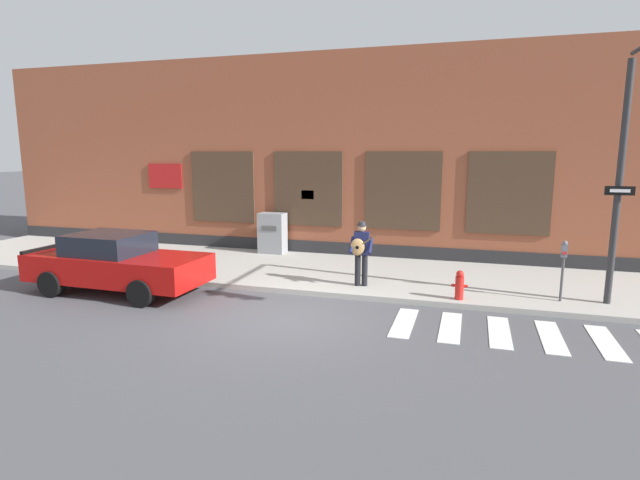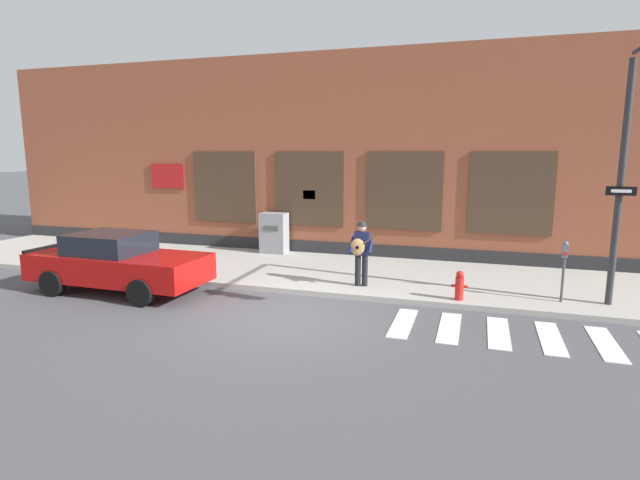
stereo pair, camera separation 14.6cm
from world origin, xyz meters
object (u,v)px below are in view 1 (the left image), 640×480
(fire_hydrant, at_px, (459,285))
(parking_meter, at_px, (563,262))
(red_car, at_px, (116,263))
(utility_box, at_px, (272,233))
(busker, at_px, (361,250))

(fire_hydrant, bearing_deg, parking_meter, 13.59)
(red_car, bearing_deg, utility_box, 68.13)
(red_car, height_order, parking_meter, parking_meter)
(busker, relative_size, fire_hydrant, 2.41)
(red_car, bearing_deg, fire_hydrant, 9.59)
(red_car, distance_m, parking_meter, 10.94)
(parking_meter, distance_m, fire_hydrant, 2.42)
(fire_hydrant, bearing_deg, busker, 168.58)
(parking_meter, relative_size, fire_hydrant, 2.05)
(red_car, distance_m, busker, 6.30)
(parking_meter, bearing_deg, fire_hydrant, -166.41)
(red_car, xyz_separation_m, utility_box, (2.13, 5.31, 0.06))
(red_car, relative_size, utility_box, 3.34)
(red_car, height_order, fire_hydrant, red_car)
(fire_hydrant, bearing_deg, red_car, -170.41)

